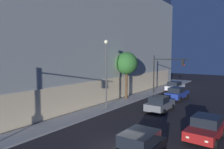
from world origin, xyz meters
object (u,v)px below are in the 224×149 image
Objects in this scene: traffic_light_far_corner at (165,68)px; car_blue at (177,93)px; street_lamp_sidewalk at (106,65)px; car_red at (206,128)px; sidewalk_tree at (127,63)px; car_black at (137,148)px; car_grey at (160,104)px; car_white at (175,86)px; modern_building at (63,36)px.

traffic_light_far_corner is 5.25m from car_blue.
car_red is at bearing -103.60° from street_lamp_sidewalk.
sidewalk_tree is 17.75m from car_black.
car_grey is (11.30, 3.37, -0.06)m from car_black.
car_grey is at bearing -62.07° from street_lamp_sidewalk.
sidewalk_tree is 15.14m from car_red.
street_lamp_sidewalk is 11.90m from car_red.
car_grey is at bearing -176.69° from car_blue.
car_white is at bearing 14.28° from car_black.
car_red is (-8.51, -11.83, -4.10)m from sidewalk_tree.
street_lamp_sidewalk reaches higher than car_white.
sidewalk_tree reaches higher than car_black.
car_red is at bearing -21.55° from car_black.
modern_building reaches higher than sidewalk_tree.
car_red is at bearing -149.26° from traffic_light_far_corner.
modern_building is at bearing 64.81° from street_lamp_sidewalk.
car_black is at bearing -163.42° from car_grey.
street_lamp_sidewalk is at bearing 76.40° from car_red.
traffic_light_far_corner is 7.35m from sidewalk_tree.
street_lamp_sidewalk reaches higher than car_grey.
modern_building is 20.73m from car_blue.
car_black is (-8.58, -8.51, -4.04)m from street_lamp_sidewalk.
modern_building is at bearing 99.44° from car_blue.
car_grey is (5.35, 5.72, -0.00)m from car_red.
traffic_light_far_corner is at bearing 18.75° from car_grey.
street_lamp_sidewalk is 5.96m from sidewalk_tree.
car_blue is (3.11, -18.72, -8.35)m from modern_building.
sidewalk_tree is at bearing 157.89° from traffic_light_far_corner.
traffic_light_far_corner is at bearing 175.40° from car_white.
car_grey reaches higher than car_red.
street_lamp_sidewalk is at bearing 153.93° from car_blue.
modern_building reaches higher than traffic_light_far_corner.
car_grey is 14.23m from car_white.
sidewalk_tree is 1.43× the size of car_blue.
car_red is 0.96× the size of car_blue.
modern_building reaches higher than car_grey.
sidewalk_tree is 1.47× the size of car_black.
car_blue is at bearing 11.66° from car_black.
street_lamp_sidewalk is at bearing 172.81° from car_white.
traffic_light_far_corner is at bearing -68.93° from modern_building.
street_lamp_sidewalk reaches higher than traffic_light_far_corner.
car_white is (16.62, -2.10, -4.10)m from street_lamp_sidewalk.
traffic_light_far_corner reaches higher than car_blue.
sidewalk_tree reaches higher than car_red.
car_white is (10.74, -3.07, -4.10)m from sidewalk_tree.
car_grey is 0.93× the size of car_white.
modern_building is 21.24m from car_grey.
car_black is 0.98× the size of car_blue.
car_black is at bearing -168.34° from car_blue.
street_lamp_sidewalk is 1.79× the size of car_grey.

